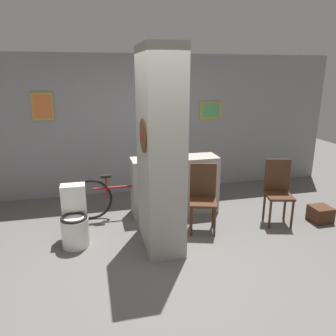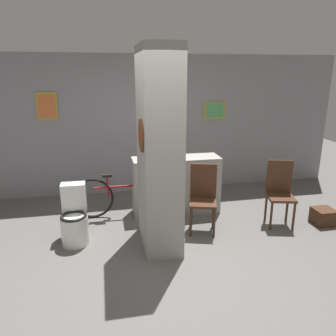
{
  "view_description": "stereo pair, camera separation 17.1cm",
  "coord_description": "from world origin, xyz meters",
  "px_view_note": "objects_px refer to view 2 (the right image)",
  "views": [
    {
      "loc": [
        -0.83,
        -3.51,
        2.28
      ],
      "look_at": [
        0.23,
        0.88,
        0.95
      ],
      "focal_mm": 35.0,
      "sensor_mm": 36.0,
      "label": 1
    },
    {
      "loc": [
        -0.66,
        -3.55,
        2.28
      ],
      "look_at": [
        0.23,
        0.88,
        0.95
      ],
      "focal_mm": 35.0,
      "sensor_mm": 36.0,
      "label": 2
    }
  ],
  "objects_px": {
    "toilet": "(74,219)",
    "chair_by_doorway": "(280,191)",
    "chair_near_pillar": "(203,196)",
    "bicycle": "(124,195)",
    "bottle_tall": "(164,152)"
  },
  "relations": [
    {
      "from": "chair_near_pillar",
      "to": "bottle_tall",
      "type": "relative_size",
      "value": 3.88
    },
    {
      "from": "toilet",
      "to": "bottle_tall",
      "type": "height_order",
      "value": "bottle_tall"
    },
    {
      "from": "chair_near_pillar",
      "to": "chair_by_doorway",
      "type": "bearing_deg",
      "value": 15.65
    },
    {
      "from": "chair_by_doorway",
      "to": "bicycle",
      "type": "height_order",
      "value": "chair_by_doorway"
    },
    {
      "from": "chair_near_pillar",
      "to": "bicycle",
      "type": "bearing_deg",
      "value": 164.18
    },
    {
      "from": "chair_near_pillar",
      "to": "bottle_tall",
      "type": "distance_m",
      "value": 1.0
    },
    {
      "from": "toilet",
      "to": "chair_by_doorway",
      "type": "distance_m",
      "value": 3.06
    },
    {
      "from": "toilet",
      "to": "chair_by_doorway",
      "type": "xyz_separation_m",
      "value": [
        3.05,
        -0.03,
        0.2
      ]
    },
    {
      "from": "chair_near_pillar",
      "to": "bicycle",
      "type": "relative_size",
      "value": 0.59
    },
    {
      "from": "chair_near_pillar",
      "to": "bottle_tall",
      "type": "height_order",
      "value": "bottle_tall"
    },
    {
      "from": "toilet",
      "to": "bottle_tall",
      "type": "relative_size",
      "value": 3.1
    },
    {
      "from": "toilet",
      "to": "chair_near_pillar",
      "type": "xyz_separation_m",
      "value": [
        1.84,
        0.0,
        0.2
      ]
    },
    {
      "from": "bottle_tall",
      "to": "chair_by_doorway",
      "type": "bearing_deg",
      "value": -25.45
    },
    {
      "from": "chair_near_pillar",
      "to": "chair_by_doorway",
      "type": "xyz_separation_m",
      "value": [
        1.21,
        -0.03,
        0.0
      ]
    },
    {
      "from": "chair_near_pillar",
      "to": "bicycle",
      "type": "xyz_separation_m",
      "value": [
        -1.11,
        0.72,
        -0.19
      ]
    }
  ]
}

